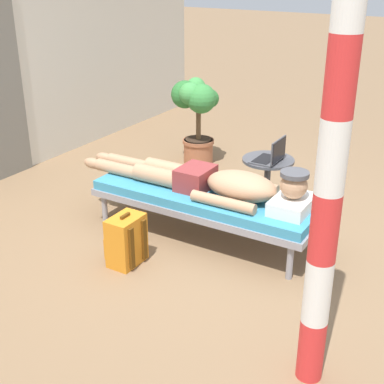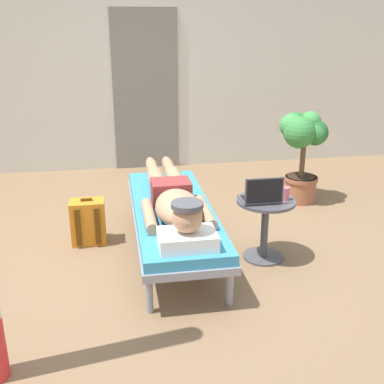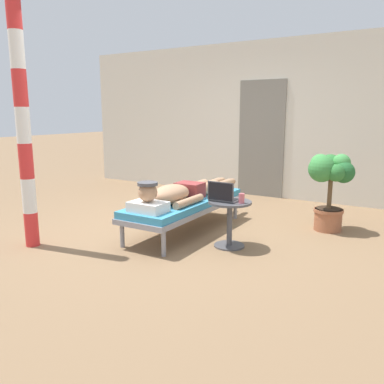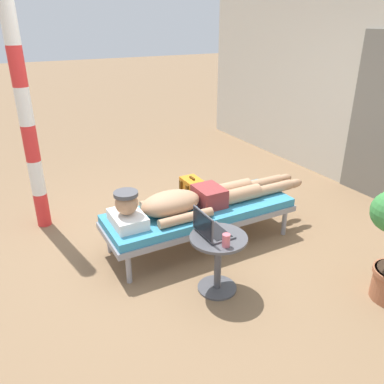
% 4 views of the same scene
% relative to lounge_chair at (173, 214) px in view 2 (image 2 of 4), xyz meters
% --- Properties ---
extents(ground_plane, '(40.00, 40.00, 0.00)m').
position_rel_lounge_chair_xyz_m(ground_plane, '(-0.04, -0.08, -0.35)').
color(ground_plane, '#846647').
extents(house_wall_back, '(7.60, 0.20, 2.70)m').
position_rel_lounge_chair_xyz_m(house_wall_back, '(-0.00, 2.66, 1.00)').
color(house_wall_back, beige).
rests_on(house_wall_back, ground).
extents(house_door_panel, '(0.84, 0.03, 2.04)m').
position_rel_lounge_chair_xyz_m(house_door_panel, '(-0.01, 2.55, 0.67)').
color(house_door_panel, slate).
rests_on(house_door_panel, ground).
extents(lounge_chair, '(0.66, 1.97, 0.42)m').
position_rel_lounge_chair_xyz_m(lounge_chair, '(0.00, 0.00, 0.00)').
color(lounge_chair, gray).
rests_on(lounge_chair, ground).
extents(person_reclining, '(0.53, 2.17, 0.33)m').
position_rel_lounge_chair_xyz_m(person_reclining, '(-0.00, -0.10, 0.17)').
color(person_reclining, white).
rests_on(person_reclining, lounge_chair).
extents(side_table, '(0.48, 0.48, 0.52)m').
position_rel_lounge_chair_xyz_m(side_table, '(0.73, -0.25, 0.01)').
color(side_table, '#4C4C51').
rests_on(side_table, ground).
extents(laptop, '(0.31, 0.24, 0.23)m').
position_rel_lounge_chair_xyz_m(laptop, '(0.67, -0.30, 0.24)').
color(laptop, '#4C4C51').
rests_on(laptop, side_table).
extents(drink_glass, '(0.06, 0.06, 0.11)m').
position_rel_lounge_chair_xyz_m(drink_glass, '(0.88, -0.27, 0.23)').
color(drink_glass, '#D86672').
rests_on(drink_glass, side_table).
extents(backpack, '(0.30, 0.26, 0.42)m').
position_rel_lounge_chair_xyz_m(backpack, '(-0.72, 0.30, -0.15)').
color(backpack, orange).
rests_on(backpack, ground).
extents(potted_plant, '(0.55, 0.57, 0.98)m').
position_rel_lounge_chair_xyz_m(potted_plant, '(1.52, 0.99, 0.30)').
color(potted_plant, '#9E5B3D').
rests_on(potted_plant, ground).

